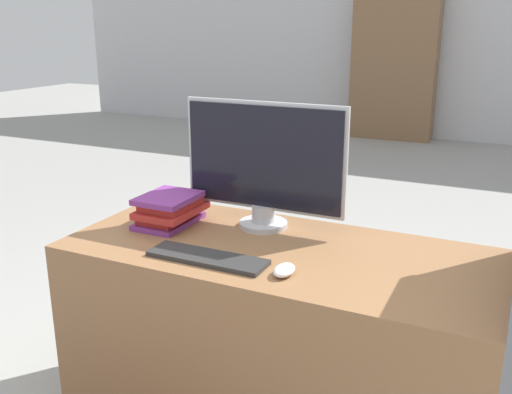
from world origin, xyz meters
name	(u,v)px	position (x,y,z in m)	size (l,w,h in m)	color
wall_back	(474,30)	(0.00, 6.50, 1.40)	(12.00, 0.06, 2.80)	silver
desk	(277,342)	(0.00, 0.34, 0.37)	(1.49, 0.67, 0.74)	#8C603D
monitor	(264,164)	(-0.14, 0.51, 0.99)	(0.64, 0.19, 0.48)	#B7B7BC
keyboard	(207,258)	(-0.17, 0.14, 0.75)	(0.41, 0.12, 0.02)	#2D2D2D
mouse	(284,270)	(0.10, 0.14, 0.75)	(0.06, 0.10, 0.03)	white
book_stack	(170,210)	(-0.47, 0.38, 0.80)	(0.20, 0.27, 0.12)	#7A3384
bookshelf_far	(394,66)	(-0.91, 6.26, 0.95)	(1.08, 0.32, 1.90)	#846042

